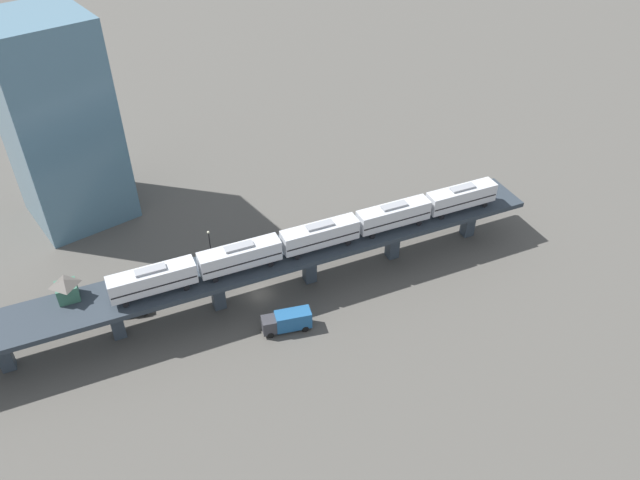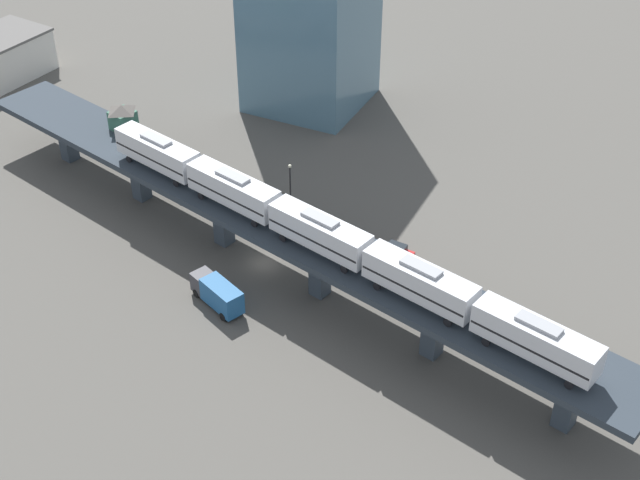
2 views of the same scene
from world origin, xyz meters
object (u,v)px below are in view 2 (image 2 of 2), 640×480
street_car_green (309,226)px  street_lamp (290,184)px  delivery_truck (217,293)px  subway_train (320,232)px  street_car_red (395,252)px  street_car_white (179,188)px  signal_hut (123,116)px

street_car_green → street_lamp: size_ratio=0.68×
delivery_truck → street_lamp: size_ratio=1.08×
subway_train → street_car_red: bearing=-20.7°
street_car_red → subway_train: bearing=159.3°
street_car_white → street_car_red: 30.41m
signal_hut → delivery_truck: 30.91m
subway_train → street_car_red: size_ratio=13.55×
signal_hut → subway_train: bearing=-110.0°
street_lamp → delivery_truck: bearing=-176.3°
street_car_green → subway_train: bearing=-148.3°
street_car_white → street_lamp: size_ratio=0.68×
street_car_white → delivery_truck: (-16.90, -16.15, 0.82)m
street_car_green → street_car_red: bearing=-91.4°
delivery_truck → street_lamp: street_lamp is taller
street_car_white → street_lamp: 15.46m
subway_train → street_car_green: 16.28m
street_car_white → street_car_red: bearing=-90.9°
street_car_red → street_lamp: bearing=78.3°
subway_train → street_car_red: (11.34, -4.29, -8.86)m
subway_train → signal_hut: subway_train is taller
street_car_white → subway_train: bearing=-114.3°
street_car_red → street_car_white: bearing=89.1°
subway_train → street_car_green: (11.62, 7.17, -8.86)m
subway_train → delivery_truck: subway_train is taller
subway_train → signal_hut: size_ratio=15.67×
subway_train → street_car_green: size_ratio=12.95×
signal_hut → street_car_white: size_ratio=0.82×
signal_hut → street_car_green: 28.34m
street_car_green → delivery_truck: bearing=170.5°
delivery_truck → street_lamp: bearing=3.7°
delivery_truck → street_lamp: (19.65, 1.26, 2.35)m
signal_hut → delivery_truck: (-17.61, -24.34, -7.30)m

